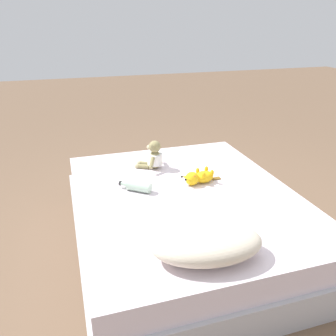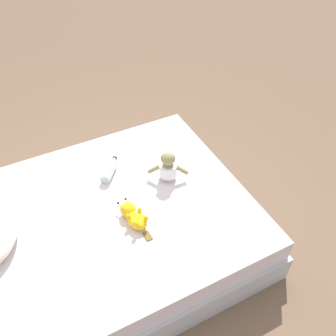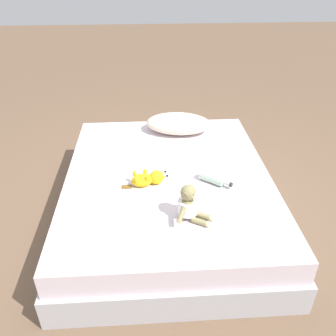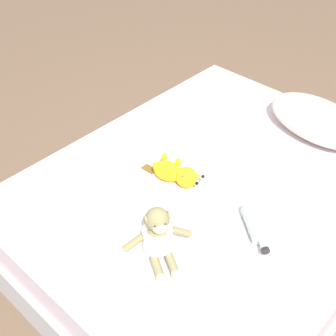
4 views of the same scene
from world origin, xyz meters
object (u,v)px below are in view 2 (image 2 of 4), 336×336
(plush_monkey, at_px, (168,167))
(plush_yellow_creature, at_px, (133,216))
(bed, at_px, (110,230))
(glass_bottle, at_px, (109,171))

(plush_monkey, xyz_separation_m, plush_yellow_creature, (-0.25, 0.37, -0.05))
(bed, relative_size, glass_bottle, 8.53)
(plush_monkey, bearing_deg, glass_bottle, 59.57)
(plush_monkey, distance_m, glass_bottle, 0.43)
(plush_yellow_creature, bearing_deg, plush_monkey, -56.57)
(bed, distance_m, glass_bottle, 0.41)
(plush_yellow_creature, xyz_separation_m, glass_bottle, (0.46, -0.01, -0.01))
(plush_yellow_creature, bearing_deg, glass_bottle, -1.10)
(bed, height_order, plush_monkey, plush_monkey)
(plush_monkey, height_order, glass_bottle, plush_monkey)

